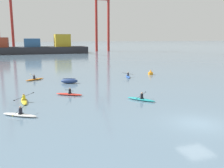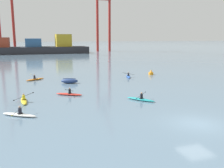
% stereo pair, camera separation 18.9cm
% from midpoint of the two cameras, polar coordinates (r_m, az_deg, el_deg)
% --- Properties ---
extents(ground_plane, '(800.00, 800.00, 0.00)m').
position_cam_midpoint_polar(ground_plane, '(21.58, 18.77, -8.53)').
color(ground_plane, slate).
extents(container_barge, '(46.40, 11.16, 8.23)m').
position_cam_midpoint_polar(container_barge, '(113.06, -17.61, 7.96)').
color(container_barge, '#28282D').
rests_on(container_barge, ground).
extents(gantry_crane_west, '(7.30, 19.49, 37.08)m').
position_cam_midpoint_polar(gantry_crane_west, '(126.99, -23.59, 15.38)').
color(gantry_crane_west, maroon).
rests_on(gantry_crane_west, ground).
extents(gantry_crane_west_mid, '(7.43, 19.81, 39.93)m').
position_cam_midpoint_polar(gantry_crane_west_mid, '(126.20, -2.18, 16.48)').
color(gantry_crane_west_mid, maroon).
rests_on(gantry_crane_west_mid, ground).
extents(capsized_dinghy, '(2.82, 1.94, 0.76)m').
position_cam_midpoint_polar(capsized_dinghy, '(38.35, -9.91, 0.69)').
color(capsized_dinghy, navy).
rests_on(capsized_dinghy, ground).
extents(channel_buoy, '(0.90, 0.90, 1.00)m').
position_cam_midpoint_polar(channel_buoy, '(47.04, 8.72, 2.56)').
color(channel_buoy, orange).
rests_on(channel_buoy, ground).
extents(kayak_teal, '(2.55, 3.06, 0.95)m').
position_cam_midpoint_polar(kayak_teal, '(27.73, 6.47, -3.42)').
color(kayak_teal, teal).
rests_on(kayak_teal, ground).
extents(kayak_blue, '(2.20, 3.44, 0.95)m').
position_cam_midpoint_polar(kayak_blue, '(43.74, 3.56, 1.81)').
color(kayak_blue, '#2856B2').
rests_on(kayak_blue, ground).
extents(kayak_orange, '(3.16, 2.39, 0.98)m').
position_cam_midpoint_polar(kayak_orange, '(42.45, -17.42, 1.07)').
color(kayak_orange, orange).
rests_on(kayak_orange, ground).
extents(kayak_red, '(3.17, 2.37, 0.97)m').
position_cam_midpoint_polar(kayak_red, '(30.41, -9.94, -2.25)').
color(kayak_red, red).
rests_on(kayak_red, ground).
extents(kayak_yellow, '(2.19, 3.43, 1.03)m').
position_cam_midpoint_polar(kayak_yellow, '(28.56, -19.68, -3.56)').
color(kayak_yellow, yellow).
rests_on(kayak_yellow, ground).
extents(kayak_white, '(3.14, 2.42, 0.95)m').
position_cam_midpoint_polar(kayak_white, '(23.60, -20.56, -6.56)').
color(kayak_white, silver).
rests_on(kayak_white, ground).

